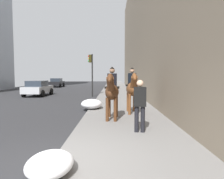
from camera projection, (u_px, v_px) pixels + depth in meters
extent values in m
cube|color=slate|center=(137.00, 166.00, 4.39)|extent=(120.00, 3.70, 0.12)
ellipsoid|color=#4C2B16|center=(112.00, 92.00, 8.74)|extent=(1.54, 0.67, 0.66)
cylinder|color=#4C2B16|center=(115.00, 110.00, 8.32)|extent=(0.13, 0.13, 0.95)
cylinder|color=#4C2B16|center=(107.00, 110.00, 8.35)|extent=(0.13, 0.13, 0.95)
cylinder|color=#4C2B16|center=(116.00, 106.00, 9.22)|extent=(0.13, 0.13, 0.95)
cylinder|color=#4C2B16|center=(109.00, 106.00, 9.24)|extent=(0.13, 0.13, 0.95)
cylinder|color=#4C2B16|center=(111.00, 84.00, 7.94)|extent=(0.65, 0.32, 0.68)
ellipsoid|color=#4C2B16|center=(110.00, 78.00, 7.72)|extent=(0.64, 0.26, 0.49)
cylinder|color=black|center=(113.00, 93.00, 9.45)|extent=(0.29, 0.12, 0.55)
cube|color=black|center=(112.00, 88.00, 8.77)|extent=(0.48, 0.63, 0.08)
cube|color=black|center=(112.00, 80.00, 8.75)|extent=(0.31, 0.40, 0.55)
sphere|color=#8C664C|center=(112.00, 71.00, 8.72)|extent=(0.22, 0.22, 0.22)
cone|color=black|center=(112.00, 68.00, 8.71)|extent=(0.21, 0.21, 0.10)
ellipsoid|color=brown|center=(132.00, 89.00, 10.15)|extent=(1.51, 0.58, 0.66)
cylinder|color=brown|center=(136.00, 104.00, 9.75)|extent=(0.13, 0.13, 0.98)
cylinder|color=brown|center=(130.00, 104.00, 9.75)|extent=(0.13, 0.13, 0.98)
cylinder|color=brown|center=(134.00, 102.00, 10.65)|extent=(0.13, 0.13, 0.98)
cylinder|color=brown|center=(128.00, 102.00, 10.65)|extent=(0.13, 0.13, 0.98)
cylinder|color=brown|center=(134.00, 82.00, 9.36)|extent=(0.64, 0.29, 0.68)
ellipsoid|color=brown|center=(134.00, 77.00, 9.13)|extent=(0.63, 0.23, 0.49)
cylinder|color=black|center=(131.00, 90.00, 10.87)|extent=(0.28, 0.10, 0.55)
cube|color=black|center=(132.00, 85.00, 10.19)|extent=(0.45, 0.61, 0.08)
cube|color=black|center=(132.00, 79.00, 10.17)|extent=(0.28, 0.38, 0.55)
sphere|color=tan|center=(132.00, 71.00, 10.14)|extent=(0.22, 0.22, 0.22)
cone|color=black|center=(132.00, 68.00, 10.13)|extent=(0.20, 0.20, 0.10)
cylinder|color=black|center=(137.00, 119.00, 6.78)|extent=(0.14, 0.14, 0.85)
cylinder|color=black|center=(143.00, 119.00, 6.76)|extent=(0.14, 0.14, 0.85)
cube|color=black|center=(140.00, 97.00, 6.72)|extent=(0.30, 0.42, 0.62)
sphere|color=#D8AD8C|center=(140.00, 83.00, 6.69)|extent=(0.22, 0.22, 0.22)
cube|color=#B7BABF|center=(38.00, 89.00, 19.72)|extent=(3.92, 1.79, 0.60)
cube|color=#262D38|center=(37.00, 83.00, 19.45)|extent=(1.97, 1.54, 0.52)
cylinder|color=black|center=(34.00, 91.00, 20.97)|extent=(0.65, 0.24, 0.64)
cylinder|color=black|center=(51.00, 91.00, 20.92)|extent=(0.65, 0.24, 0.64)
cylinder|color=black|center=(24.00, 94.00, 18.57)|extent=(0.65, 0.24, 0.64)
cylinder|color=black|center=(42.00, 94.00, 18.52)|extent=(0.65, 0.24, 0.64)
cube|color=black|center=(57.00, 83.00, 34.05)|extent=(4.10, 1.77, 0.60)
cube|color=#262D38|center=(56.00, 80.00, 33.77)|extent=(2.04, 1.52, 0.52)
cylinder|color=black|center=(54.00, 85.00, 35.31)|extent=(0.65, 0.24, 0.64)
cylinder|color=black|center=(64.00, 85.00, 35.35)|extent=(0.65, 0.24, 0.64)
cylinder|color=black|center=(50.00, 85.00, 32.80)|extent=(0.65, 0.24, 0.64)
cylinder|color=black|center=(60.00, 85.00, 32.83)|extent=(0.65, 0.24, 0.64)
cylinder|color=black|center=(92.00, 76.00, 18.87)|extent=(0.12, 0.12, 3.85)
cube|color=#2D280C|center=(90.00, 59.00, 18.76)|extent=(0.20, 0.24, 0.70)
sphere|color=red|center=(89.00, 56.00, 18.75)|extent=(0.14, 0.14, 0.14)
sphere|color=orange|center=(89.00, 59.00, 18.76)|extent=(0.14, 0.14, 0.14)
sphere|color=green|center=(89.00, 61.00, 18.78)|extent=(0.14, 0.14, 0.14)
ellipsoid|color=white|center=(50.00, 164.00, 3.91)|extent=(1.14, 0.87, 0.39)
ellipsoid|color=white|center=(92.00, 104.00, 11.55)|extent=(1.50, 1.15, 0.52)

